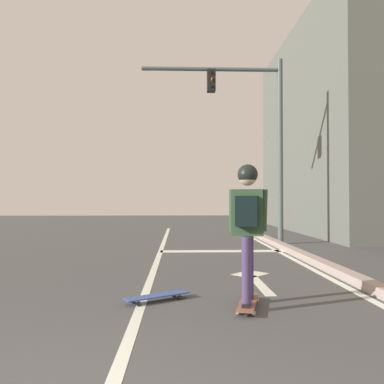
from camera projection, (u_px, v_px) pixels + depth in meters
lane_line_center at (155, 268)px, 7.34m from camera, size 0.12×20.00×0.01m
lane_line_curbside at (308, 267)px, 7.44m from camera, size 0.12×20.00×0.01m
stop_bar at (222, 251)px, 9.70m from camera, size 3.13×0.40×0.01m
lane_arrow_stem at (260, 285)px, 5.88m from camera, size 0.16×1.40×0.01m
lane_arrow_head at (250, 274)px, 6.73m from camera, size 0.71×0.71×0.01m
curb_strip at (321, 263)px, 7.45m from camera, size 0.24×24.00×0.14m
skateboard at (248, 303)px, 4.63m from camera, size 0.42×0.89×0.08m
skater at (248, 214)px, 4.63m from camera, size 0.45×0.62×1.66m
spare_skateboard at (157, 296)px, 4.93m from camera, size 0.84×0.60×0.08m
traffic_signal_mast at (251, 119)px, 11.31m from camera, size 4.17×0.34×5.48m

